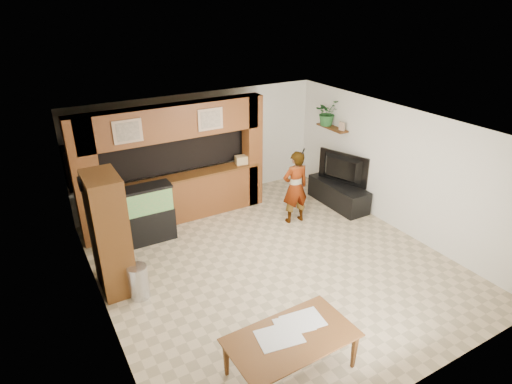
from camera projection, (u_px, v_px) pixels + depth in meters
floor at (273, 263)px, 8.04m from camera, size 6.50×6.50×0.00m
ceiling at (276, 129)px, 6.94m from camera, size 6.50×6.50×0.00m
wall_back at (200, 148)px, 10.04m from camera, size 6.00×0.00×6.00m
wall_left at (97, 247)px, 6.13m from camera, size 0.00×6.50×6.50m
wall_right at (397, 169)px, 8.85m from camera, size 0.00×6.50×6.50m
partition at (171, 163)px, 9.12m from camera, size 4.20×0.99×2.60m
wall_clock at (80, 184)px, 6.67m from camera, size 0.05×0.25×0.25m
wall_shelf at (332, 128)px, 10.14m from camera, size 0.25×0.90×0.04m
pantry_cabinet at (109, 234)px, 6.95m from camera, size 0.52×0.85×2.09m
trash_can at (139, 282)px, 7.02m from camera, size 0.33×0.33×0.60m
aquarium at (146, 215)px, 8.51m from camera, size 1.09×0.41×1.20m
tv_stand at (338, 194)px, 10.16m from camera, size 0.59×1.61×0.54m
television at (340, 169)px, 9.89m from camera, size 0.59×1.25×0.73m
photo_frame at (342, 126)px, 9.83m from camera, size 0.06×0.15×0.20m
potted_plant at (327, 112)px, 10.14m from camera, size 0.67×0.62×0.62m
person at (295, 187)px, 9.18m from camera, size 0.63×0.44×1.63m
microphone at (303, 151)px, 8.71m from camera, size 0.03×0.09×0.15m
dining_table at (292, 356)px, 5.60m from camera, size 1.70×0.97×0.59m
newspaper_a at (303, 321)px, 5.76m from camera, size 0.59×0.46×0.01m
newspaper_b at (279, 336)px, 5.50m from camera, size 0.64×0.51×0.01m
newspaper_c at (294, 324)px, 5.70m from camera, size 0.56×0.46×0.01m
counter_box at (242, 160)px, 9.78m from camera, size 0.31×0.23×0.19m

